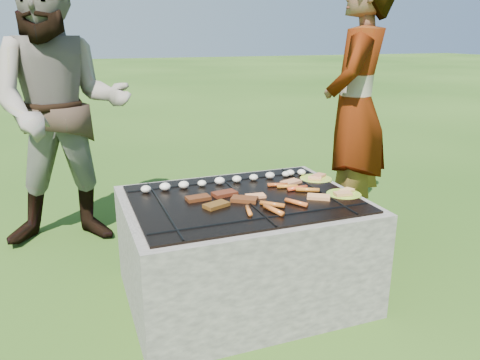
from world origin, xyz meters
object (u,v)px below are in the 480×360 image
object	(u,v)px
plate_far	(316,179)
cook	(356,110)
fire_pit	(243,251)
plate_near	(344,194)
bystander	(62,109)

from	to	relation	value
plate_far	cook	size ratio (longest dim) A/B	0.12
fire_pit	plate_near	bearing A→B (deg)	-14.15
bystander	plate_far	bearing A→B (deg)	-27.08
plate_near	cook	distance (m)	0.97
plate_far	plate_near	xyz separation A→B (m)	(-0.00, -0.32, 0.00)
fire_pit	cook	xyz separation A→B (m)	(1.10, 0.59, 0.68)
fire_pit	bystander	xyz separation A→B (m)	(-0.90, 1.18, 0.71)
plate_far	bystander	xyz separation A→B (m)	(-1.46, 1.00, 0.38)
fire_pit	plate_far	size ratio (longest dim) A/B	5.86
plate_far	bystander	world-z (taller)	bystander
bystander	cook	bearing A→B (deg)	-9.20
cook	plate_far	bearing A→B (deg)	-9.87
cook	fire_pit	bearing A→B (deg)	-18.98
cook	plate_near	bearing A→B (deg)	6.48
plate_near	plate_far	bearing A→B (deg)	89.77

